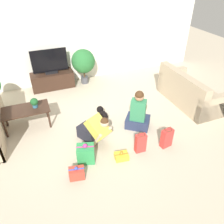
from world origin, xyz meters
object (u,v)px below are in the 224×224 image
object	(u,v)px
tv_console	(53,80)
person_kneeling	(94,130)
dog	(102,114)
gift_box_a	(121,156)
tv	(50,63)
sofa_right	(188,93)
gift_bag_a	(167,138)
tabletop_plant	(34,102)
coffee_table	(25,111)
potted_plant_back_right	(83,62)
gift_box_c	(77,173)
gift_bag_b	(141,143)
gift_box_b	(86,154)
person_sitting	(138,114)

from	to	relation	value
tv_console	person_kneeling	bearing A→B (deg)	-81.59
dog	gift_box_a	bearing A→B (deg)	81.86
tv	sofa_right	bearing A→B (deg)	-34.79
gift_bag_a	tabletop_plant	xyz separation A→B (m)	(-2.34, 1.72, 0.39)
coffee_table	tabletop_plant	bearing A→B (deg)	0.71
potted_plant_back_right	person_kneeling	world-z (taller)	potted_plant_back_right
potted_plant_back_right	dog	bearing A→B (deg)	-94.43
coffee_table	gift_box_c	distance (m)	1.97
gift_box_a	tabletop_plant	bearing A→B (deg)	128.42
potted_plant_back_right	gift_bag_a	xyz separation A→B (m)	(0.76, -3.37, -0.48)
gift_bag_b	gift_box_a	bearing A→B (deg)	-173.30
gift_bag_b	dog	bearing A→B (deg)	107.05
gift_box_b	gift_box_c	size ratio (longest dim) A/B	1.45
potted_plant_back_right	gift_bag_b	world-z (taller)	potted_plant_back_right
sofa_right	gift_box_b	distance (m)	3.25
gift_bag_a	gift_box_a	bearing A→B (deg)	179.09
coffee_table	tv_console	world-z (taller)	same
tv	potted_plant_back_right	xyz separation A→B (m)	(0.96, -0.05, -0.10)
sofa_right	person_sitting	distance (m)	1.76
potted_plant_back_right	gift_box_a	bearing A→B (deg)	-93.81
coffee_table	tv	bearing A→B (deg)	63.54
gift_box_a	gift_box_c	distance (m)	0.92
gift_bag_a	tv_console	bearing A→B (deg)	116.68
potted_plant_back_right	tv	bearing A→B (deg)	177.01
person_sitting	gift_bag_b	bearing A→B (deg)	104.64
potted_plant_back_right	gift_box_b	bearing A→B (deg)	-105.40
sofa_right	gift_box_b	world-z (taller)	sofa_right
gift_box_a	gift_bag_a	size ratio (longest dim) A/B	0.64
potted_plant_back_right	gift_bag_b	distance (m)	3.35
gift_box_a	gift_bag_a	xyz separation A→B (m)	(0.99, -0.02, 0.15)
tv	person_sitting	distance (m)	3.05
coffee_table	person_kneeling	distance (m)	1.64
dog	tabletop_plant	distance (m)	1.53
person_kneeling	dog	bearing A→B (deg)	27.90
gift_box_b	gift_bag_a	size ratio (longest dim) A/B	0.97
tv_console	gift_box_c	size ratio (longest dim) A/B	4.14
potted_plant_back_right	person_sitting	world-z (taller)	potted_plant_back_right
dog	tabletop_plant	bearing A→B (deg)	-23.39
gift_box_c	tv	bearing A→B (deg)	87.18
person_kneeling	gift_bag_b	size ratio (longest dim) A/B	1.83
gift_box_b	potted_plant_back_right	bearing A→B (deg)	74.60
person_kneeling	gift_box_c	bearing A→B (deg)	-155.76
gift_box_c	gift_bag_a	bearing A→B (deg)	3.31
dog	gift_box_c	bearing A→B (deg)	49.41
coffee_table	person_kneeling	xyz separation A→B (m)	(1.25, -1.05, -0.10)
gift_box_b	gift_box_a	bearing A→B (deg)	-16.98
sofa_right	person_kneeling	size ratio (longest dim) A/B	2.25
person_kneeling	gift_box_a	bearing A→B (deg)	-92.42
person_sitting	gift_bag_b	xyz separation A→B (m)	(-0.30, -0.71, -0.14)
sofa_right	potted_plant_back_right	size ratio (longest dim) A/B	1.70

